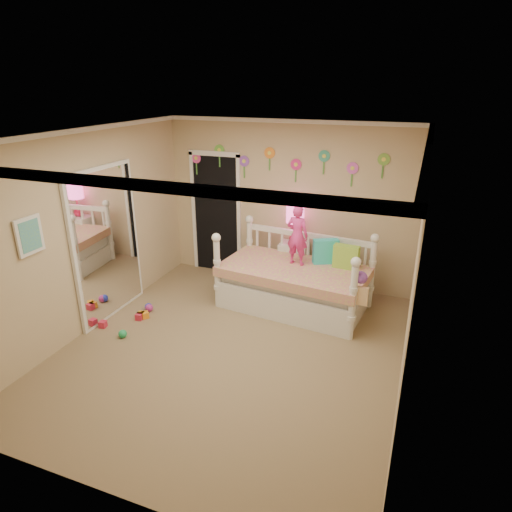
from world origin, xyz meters
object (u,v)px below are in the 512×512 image
at_px(daybed, 294,271).
at_px(table_lamp, 295,219).
at_px(child, 297,235).
at_px(nightstand, 293,265).

height_order(daybed, table_lamp, table_lamp).
distance_m(daybed, table_lamp, 0.90).
bearing_deg(table_lamp, child, -70.44).
relative_size(daybed, table_lamp, 3.48).
xyz_separation_m(daybed, table_lamp, (-0.21, 0.67, 0.56)).
bearing_deg(nightstand, daybed, -73.59).
height_order(daybed, nightstand, daybed).
bearing_deg(table_lamp, nightstand, 0.00).
bearing_deg(child, table_lamp, -62.26).
relative_size(daybed, nightstand, 2.88).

